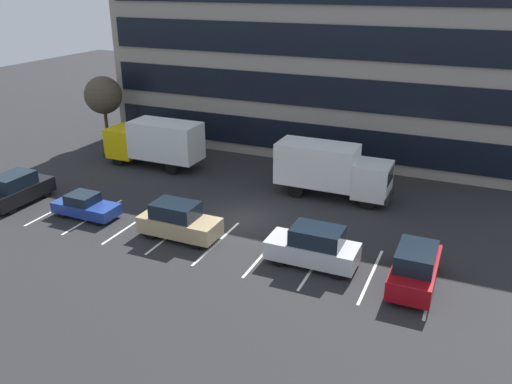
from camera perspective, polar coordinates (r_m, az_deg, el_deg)
name	(u,v)px	position (r m, az deg, el deg)	size (l,w,h in m)	color
ground_plane	(243,219)	(31.20, -1.48, -2.98)	(120.00, 120.00, 0.00)	#262628
office_building	(333,57)	(45.49, 8.41, 14.36)	(34.73, 13.41, 14.40)	gray
lot_markings	(217,243)	(28.60, -4.27, -5.52)	(22.54, 5.40, 0.01)	silver
box_truck_white	(331,168)	(34.05, 8.17, 2.57)	(7.49, 2.48, 3.47)	white
box_truck_yellow	(155,141)	(40.06, -10.95, 5.47)	(7.63, 2.53, 3.54)	yellow
suv_black	(17,189)	(36.24, -24.61, 0.28)	(1.90, 4.48, 2.02)	black
suv_tan	(179,221)	(29.00, -8.45, -3.15)	(4.48, 1.90, 2.03)	tan
suv_maroon	(415,267)	(25.36, 16.97, -7.87)	(1.93, 4.55, 2.06)	maroon
suv_silver	(314,247)	(26.17, 6.29, -5.96)	(4.54, 1.93, 2.05)	silver
sedan_navy	(85,206)	(32.91, -18.10, -1.46)	(4.01, 1.68, 1.44)	navy
bare_tree	(103,95)	(46.01, -16.32, 10.08)	(3.11, 3.11, 5.84)	#473323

